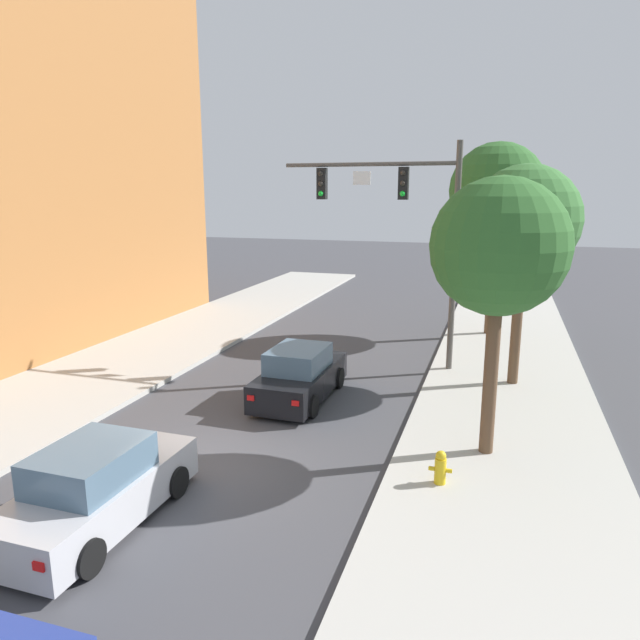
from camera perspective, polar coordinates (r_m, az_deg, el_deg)
ground_plane at (r=13.50m, az=-11.73°, el=-14.39°), size 120.00×120.00×0.00m
sidewalk_right at (r=12.02m, az=18.03°, el=-17.97°), size 5.00×60.00×0.15m
traffic_signal_mast at (r=19.58m, az=8.48°, el=10.27°), size 5.94×0.38×7.50m
car_lead_black at (r=17.17m, az=-2.01°, el=-5.53°), size 1.87×4.26×1.60m
car_following_silver at (r=11.76m, az=-21.21°, el=-15.36°), size 1.87×4.26×1.60m
fire_hydrant at (r=12.51m, az=11.84°, el=-14.08°), size 0.48×0.24×0.72m
street_tree_nearest at (r=13.06m, az=17.33°, el=6.79°), size 3.01×3.01×6.26m
street_tree_second at (r=18.41m, az=19.60°, el=9.20°), size 3.29×3.29×6.73m
street_tree_third at (r=24.96m, az=17.12°, el=12.10°), size 3.85×3.85×7.88m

